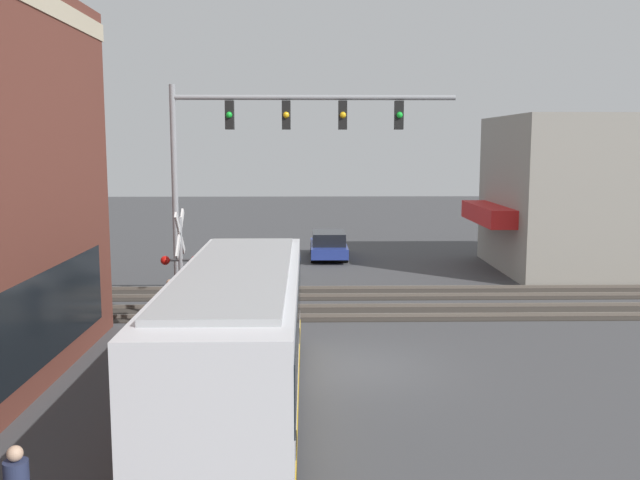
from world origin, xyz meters
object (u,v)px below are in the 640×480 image
Objects in this scene: parked_car_white at (270,269)px; crossing_signal at (180,260)px; city_bus at (238,333)px; pedestrian_at_crossing at (171,307)px; parked_car_blue at (329,246)px.

crossing_signal is at bearing 162.97° from parked_car_white.
city_bus is 2.20× the size of parked_car_white.
pedestrian_at_crossing is (-0.03, 0.33, -1.42)m from crossing_signal.
crossing_signal reaches higher than city_bus.
parked_car_white is 2.83× the size of pedestrian_at_crossing.
crossing_signal is 15.30m from parked_car_blue.
parked_car_white is (7.57, -2.32, -1.62)m from crossing_signal.
city_bus is 6.21× the size of pedestrian_at_crossing.
parked_car_white is at bearing -17.03° from crossing_signal.
city_bus is at bearing -157.11° from pedestrian_at_crossing.
crossing_signal reaches higher than parked_car_blue.
crossing_signal is at bearing 161.13° from parked_car_blue.
crossing_signal reaches higher than parked_car_white.
city_bus is at bearing -159.81° from crossing_signal.
parked_car_blue is (14.39, -4.92, -1.65)m from crossing_signal.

